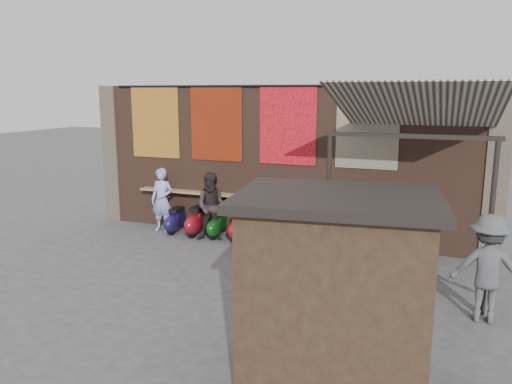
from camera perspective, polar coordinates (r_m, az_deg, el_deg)
ground at (r=11.18m, az=-1.96°, el=-8.67°), size 70.00×70.00×0.00m
brick_wall at (r=13.16m, az=2.61°, el=3.37°), size 10.00×0.40×4.00m
pier_left at (r=15.60m, az=-15.85°, el=4.21°), size 0.50×0.50×4.00m
pier_right at (r=12.53m, az=25.78°, el=1.83°), size 0.50×0.50×4.00m
eating_counter at (r=12.97m, az=2.05°, el=-0.79°), size 8.00×0.32×0.05m
shelf_box at (r=12.67m, az=5.62°, el=-0.47°), size 0.56×0.28×0.24m
tapestry_redgold at (r=14.42m, az=-11.46°, el=7.85°), size 1.50×0.02×2.00m
tapestry_sun at (r=13.49m, az=-4.57°, el=7.81°), size 1.50×0.02×2.00m
tapestry_orange at (r=12.75m, az=3.62°, el=7.62°), size 1.50×0.02×2.00m
tapestry_multi at (r=12.30m, az=12.61°, el=7.23°), size 1.50×0.02×2.00m
hang_rail at (r=12.81m, az=2.36°, el=12.03°), size 9.50×0.06×0.06m
scooter_stool_0 at (r=13.94m, az=-9.17°, el=-3.24°), size 0.33×0.73×0.69m
scooter_stool_1 at (r=13.61m, az=-6.78°, el=-3.34°), size 0.37×0.83×0.78m
scooter_stool_2 at (r=13.37m, az=-4.45°, el=-3.74°), size 0.33×0.74×0.70m
scooter_stool_3 at (r=13.13m, az=-1.99°, el=-3.92°), size 0.35×0.77×0.74m
scooter_stool_4 at (r=12.96m, az=0.55°, el=-3.99°), size 0.37×0.83×0.79m
scooter_stool_5 at (r=12.75m, az=3.13°, el=-4.22°), size 0.39×0.86×0.82m
scooter_stool_6 at (r=12.54m, az=5.83°, el=-4.63°), size 0.37×0.81×0.77m
scooter_stool_7 at (r=12.44m, az=8.35°, el=-5.06°), size 0.32×0.71×0.67m
scooter_stool_8 at (r=12.30m, az=11.30°, el=-5.01°), size 0.39×0.86×0.82m
scooter_stool_9 at (r=12.25m, az=14.20°, el=-5.33°), size 0.36×0.81×0.77m
diner_left at (r=14.07m, az=-10.68°, el=-0.90°), size 0.65×0.44×1.77m
diner_right at (r=13.01m, az=-4.99°, el=-1.70°), size 1.03×0.91×1.79m
shopper_navy at (r=10.85m, az=11.26°, el=-4.35°), size 1.18×0.86×1.87m
shopper_grey at (r=9.30m, az=24.94°, el=-7.92°), size 1.23×0.73×1.86m
shopper_tan at (r=10.47m, az=8.57°, el=-5.76°), size 0.89×0.86×1.54m
market_stall at (r=6.73m, az=9.00°, el=-11.56°), size 2.46×1.97×2.46m
stall_roof at (r=6.34m, az=9.36°, el=-0.76°), size 2.77×2.26×0.12m
stall_sign at (r=7.37m, az=9.76°, el=-4.95°), size 1.20×0.19×0.50m
stall_shelf at (r=7.67m, az=9.54°, el=-11.32°), size 1.88×0.33×0.06m
awning_canvas at (r=10.57m, az=17.92°, el=9.30°), size 3.20×3.28×0.97m
awning_ledger at (r=12.16m, az=18.52°, el=11.36°), size 3.30×0.08×0.12m
awning_header at (r=9.10m, az=17.14°, el=6.12°), size 3.00×0.08×0.08m
awning_post_left at (r=9.56m, az=8.20°, el=-2.57°), size 0.09×0.09×3.10m
awning_post_right at (r=9.36m, az=25.17°, el=-3.85°), size 0.09×0.09×3.10m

